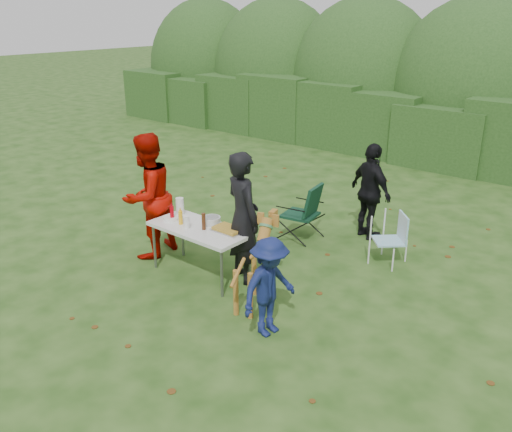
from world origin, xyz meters
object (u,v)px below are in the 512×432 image
Objects in this scene: folding_table at (200,231)px; person_red_jacket at (148,196)px; child at (269,287)px; lawn_chair at (389,239)px; ketchup_bottle at (172,213)px; dog at (252,269)px; camping_chair at (300,211)px; mustard_bottle at (181,218)px; person_cook at (243,217)px; paper_towel_roll at (180,206)px; person_black_puffy at (371,192)px; beer_bottle at (204,221)px.

person_red_jacket reaches higher than folding_table.
child is 1.55× the size of lawn_chair.
person_red_jacket reaches higher than ketchup_bottle.
child reaches higher than dog.
camping_chair is at bearing 3.95° from dog.
person_cook is at bearing 25.38° from mustard_bottle.
paper_towel_roll reaches higher than mustard_bottle.
dog is at bearing 63.80° from child.
camping_chair is at bearing 67.94° from ketchup_bottle.
person_black_puffy is 3.30m from ketchup_bottle.
person_cook is at bearing 19.94° from ketchup_bottle.
person_cook is 1.91× the size of camping_chair.
lawn_chair is at bearing 47.75° from folding_table.
dog is 1.15× the size of camping_chair.
child is at bearing -13.17° from mustard_bottle.
person_cook is at bearing 6.94° from paper_towel_roll.
person_red_jacket is 1.71× the size of dog.
paper_towel_roll is at bearing 79.85° from person_black_puffy.
lawn_chair is 3.96× the size of mustard_bottle.
child is at bearing -12.47° from ketchup_bottle.
ketchup_bottle is (-2.39, -2.15, 0.45)m from lawn_chair.
person_black_puffy is at bearing 68.95° from beer_bottle.
person_black_puffy is 1.32× the size of child.
camping_chair is 1.24× the size of lawn_chair.
camping_chair reaches higher than ketchup_bottle.
folding_table is 1.89× the size of lawn_chair.
person_cook reaches higher than paper_towel_roll.
folding_table is at bearing 82.35° from person_red_jacket.
person_cook is 0.56m from beer_bottle.
lawn_chair is 3.60× the size of ketchup_bottle.
mustard_bottle is 0.77× the size of paper_towel_roll.
dog is (-0.03, -2.98, -0.27)m from person_black_puffy.
beer_bottle is (0.39, 0.07, 0.02)m from mustard_bottle.
dog reaches higher than mustard_bottle.
ketchup_bottle reaches higher than folding_table.
camping_chair is (-0.84, -0.80, -0.32)m from person_black_puffy.
camping_chair is 4.08× the size of beer_bottle.
person_black_puffy is at bearing 132.71° from person_red_jacket.
mustard_bottle is (-1.43, 0.11, 0.30)m from dog.
person_cook is at bearing 87.30° from camping_chair.
beer_bottle is (-0.23, -1.99, 0.37)m from camping_chair.
paper_towel_roll is at bearing 28.66° from person_cook.
dog is at bearing -12.22° from paper_towel_roll.
ketchup_bottle is 0.92× the size of beer_bottle.
folding_table is 0.20m from beer_bottle.
lawn_chair is 3.05× the size of paper_towel_roll.
mustard_bottle reaches higher than folding_table.
person_black_puffy reaches higher than child.
person_black_puffy is 1.20m from camping_chair.
mustard_bottle is at bearing -5.50° from ketchup_bottle.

